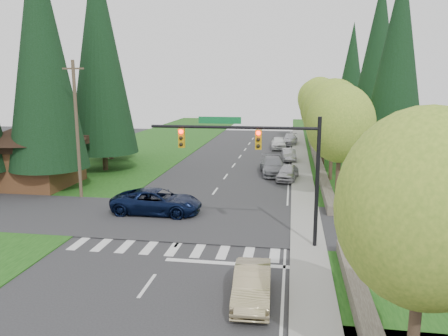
% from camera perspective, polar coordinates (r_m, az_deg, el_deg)
% --- Properties ---
extents(ground, '(120.00, 120.00, 0.00)m').
position_cam_1_polar(ground, '(20.24, -9.07, -13.69)').
color(ground, '#28282B').
rests_on(ground, ground).
extents(grass_east, '(14.00, 110.00, 0.06)m').
position_cam_1_polar(grass_east, '(39.02, 19.22, -1.95)').
color(grass_east, '#164211').
rests_on(grass_east, ground).
extents(grass_west, '(14.00, 110.00, 0.06)m').
position_cam_1_polar(grass_west, '(42.75, -17.49, -0.74)').
color(grass_west, '#164211').
rests_on(grass_west, ground).
extents(cross_street, '(120.00, 8.00, 0.10)m').
position_cam_1_polar(cross_street, '(27.43, -3.92, -6.83)').
color(cross_street, '#28282B').
rests_on(cross_street, ground).
extents(sidewalk_east, '(1.80, 80.00, 0.13)m').
position_cam_1_polar(sidewalk_east, '(40.33, 10.17, -1.04)').
color(sidewalk_east, gray).
rests_on(sidewalk_east, ground).
extents(curb_east, '(0.20, 80.00, 0.13)m').
position_cam_1_polar(curb_east, '(40.31, 8.96, -1.01)').
color(curb_east, gray).
rests_on(curb_east, ground).
extents(stone_wall_south, '(0.70, 14.00, 0.70)m').
position_cam_1_polar(stone_wall_south, '(16.77, 18.05, -18.34)').
color(stone_wall_south, '#4C4438').
rests_on(stone_wall_south, ground).
extents(stone_wall_north, '(0.70, 40.00, 0.70)m').
position_cam_1_polar(stone_wall_north, '(48.19, 12.02, 1.22)').
color(stone_wall_north, '#4C4438').
rests_on(stone_wall_north, ground).
extents(traffic_signal, '(8.70, 0.37, 6.80)m').
position_cam_1_polar(traffic_signal, '(22.25, 4.94, 2.13)').
color(traffic_signal, black).
rests_on(traffic_signal, ground).
extents(brown_building, '(8.40, 8.40, 5.40)m').
position_cam_1_polar(brown_building, '(38.93, -23.64, 2.36)').
color(brown_building, '#4C2D19').
rests_on(brown_building, ground).
extents(utility_pole, '(1.60, 0.24, 10.00)m').
position_cam_1_polar(utility_pole, '(33.36, -18.65, 4.87)').
color(utility_pole, '#473828').
rests_on(utility_pole, ground).
extents(decid_tree_0, '(4.80, 4.80, 8.37)m').
position_cam_1_polar(decid_tree_0, '(31.73, 14.97, 5.61)').
color(decid_tree_0, '#38281C').
rests_on(decid_tree_0, ground).
extents(decid_tree_1, '(5.20, 5.20, 8.80)m').
position_cam_1_polar(decid_tree_1, '(38.67, 14.07, 6.87)').
color(decid_tree_1, '#38281C').
rests_on(decid_tree_1, ground).
extents(decid_tree_2, '(5.00, 5.00, 8.82)m').
position_cam_1_polar(decid_tree_2, '(45.61, 13.07, 7.68)').
color(decid_tree_2, '#38281C').
rests_on(decid_tree_2, ground).
extents(decid_tree_3, '(5.00, 5.00, 8.55)m').
position_cam_1_polar(decid_tree_3, '(52.61, 12.64, 7.84)').
color(decid_tree_3, '#38281C').
rests_on(decid_tree_3, ground).
extents(decid_tree_4, '(5.40, 5.40, 9.18)m').
position_cam_1_polar(decid_tree_4, '(59.58, 12.33, 8.59)').
color(decid_tree_4, '#38281C').
rests_on(decid_tree_4, ground).
extents(decid_tree_5, '(4.80, 4.80, 8.30)m').
position_cam_1_polar(decid_tree_5, '(66.57, 11.80, 8.40)').
color(decid_tree_5, '#38281C').
rests_on(decid_tree_5, ground).
extents(decid_tree_6, '(5.20, 5.20, 8.86)m').
position_cam_1_polar(decid_tree_6, '(73.55, 11.63, 8.90)').
color(decid_tree_6, '#38281C').
rests_on(decid_tree_6, ground).
extents(decid_tree_south, '(4.60, 4.60, 7.92)m').
position_cam_1_polar(decid_tree_south, '(12.35, 24.80, -4.86)').
color(decid_tree_south, '#38281C').
rests_on(decid_tree_south, ground).
extents(conifer_w_a, '(6.12, 6.12, 19.80)m').
position_cam_1_polar(conifer_w_a, '(36.73, -22.74, 13.96)').
color(conifer_w_a, '#38281C').
rests_on(conifer_w_a, ground).
extents(conifer_w_b, '(5.44, 5.44, 17.80)m').
position_cam_1_polar(conifer_w_b, '(41.65, -23.32, 12.10)').
color(conifer_w_b, '#38281C').
rests_on(conifer_w_b, ground).
extents(conifer_w_c, '(6.46, 6.46, 20.80)m').
position_cam_1_polar(conifer_w_c, '(43.38, -15.96, 14.48)').
color(conifer_w_c, '#38281C').
rests_on(conifer_w_c, ground).
extents(conifer_w_e, '(5.78, 5.78, 18.80)m').
position_cam_1_polar(conifer_w_e, '(49.62, -15.10, 12.89)').
color(conifer_w_e, '#38281C').
rests_on(conifer_w_e, ground).
extents(conifer_e_a, '(5.44, 5.44, 17.80)m').
position_cam_1_polar(conifer_e_a, '(38.33, 21.67, 12.38)').
color(conifer_e_a, '#38281C').
rests_on(conifer_e_a, ground).
extents(conifer_e_b, '(6.12, 6.12, 19.80)m').
position_cam_1_polar(conifer_e_b, '(52.29, 19.47, 13.09)').
color(conifer_e_b, '#38281C').
rests_on(conifer_e_b, ground).
extents(conifer_e_c, '(5.10, 5.10, 16.80)m').
position_cam_1_polar(conifer_e_c, '(65.94, 16.31, 11.43)').
color(conifer_e_c, '#38281C').
rests_on(conifer_e_c, ground).
extents(sedan_champagne, '(1.61, 4.14, 1.34)m').
position_cam_1_polar(sedan_champagne, '(17.72, 3.70, -14.93)').
color(sedan_champagne, tan).
rests_on(sedan_champagne, ground).
extents(suv_navy, '(5.87, 2.77, 1.62)m').
position_cam_1_polar(suv_navy, '(28.85, -8.73, -4.35)').
color(suv_navy, black).
rests_on(suv_navy, ground).
extents(parked_car_a, '(2.16, 4.20, 1.37)m').
position_cam_1_polar(parked_car_a, '(38.58, 8.32, -0.59)').
color(parked_car_a, '#B8B7BC').
rests_on(parked_car_a, ground).
extents(parked_car_b, '(2.92, 5.67, 1.57)m').
position_cam_1_polar(parked_car_b, '(40.89, 6.40, 0.27)').
color(parked_car_b, gray).
rests_on(parked_car_b, ground).
extents(parked_car_c, '(1.73, 4.04, 1.30)m').
position_cam_1_polar(parked_car_c, '(48.22, 8.47, 1.71)').
color(parked_car_c, '#9D9DA1').
rests_on(parked_car_c, ground).
extents(parked_car_d, '(2.12, 4.70, 1.56)m').
position_cam_1_polar(parked_car_d, '(56.61, 7.14, 3.27)').
color(parked_car_d, white).
rests_on(parked_car_d, ground).
extents(parked_car_e, '(2.29, 4.91, 1.39)m').
position_cam_1_polar(parked_car_e, '(61.09, 8.59, 3.72)').
color(parked_car_e, '#BCBDC2').
rests_on(parked_car_e, ground).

